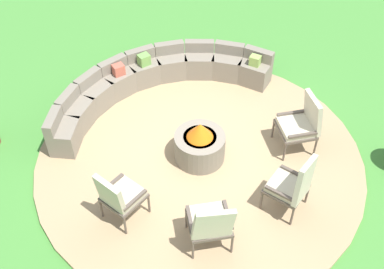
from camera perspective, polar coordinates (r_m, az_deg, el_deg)
The scene contains 8 objects.
ground_plane at distance 8.32m, azimuth 0.90°, elevation -2.94°, with size 24.00×24.00×0.00m, color #478C38.
patio_circle at distance 8.30m, azimuth 0.90°, elevation -2.80°, with size 5.61×5.61×0.06m, color tan.
fire_pit at distance 8.05m, azimuth 0.93°, elevation -1.19°, with size 0.86×0.86×0.77m.
curved_stone_bench at distance 9.35m, azimuth -4.65°, elevation 6.25°, with size 4.47×2.09×0.71m.
lounge_chair_front_left at distance 7.13m, azimuth -8.68°, elevation -7.17°, with size 0.67×0.63×1.00m.
lounge_chair_front_right at distance 6.77m, azimuth 2.22°, elevation -10.42°, with size 0.81×0.82×1.03m.
lounge_chair_back_left at distance 7.29m, azimuth 11.95°, elevation -5.87°, with size 0.70×0.70×1.13m.
lounge_chair_back_right at distance 8.29m, azimuth 12.94°, elevation 1.40°, with size 0.82×0.83×1.07m.
Camera 1 is at (-3.75, -4.18, 6.13)m, focal length 44.85 mm.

